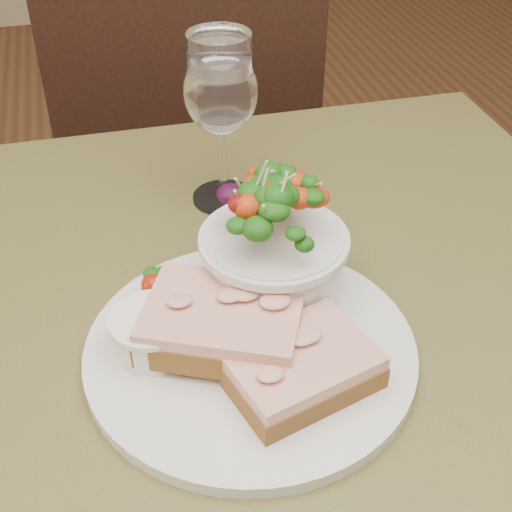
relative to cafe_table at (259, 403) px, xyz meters
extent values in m
cube|color=#4C4520|center=(0.00, 0.00, 0.08)|extent=(0.80, 0.80, 0.04)
cylinder|color=black|center=(0.34, 0.34, -0.29)|extent=(0.05, 0.05, 0.71)
cube|color=black|center=(0.06, 0.76, -0.20)|extent=(0.49, 0.49, 0.04)
cube|color=black|center=(0.03, 0.57, 0.03)|extent=(0.42, 0.12, 0.45)
cube|color=black|center=(0.06, 0.76, -0.42)|extent=(0.42, 0.42, 0.45)
cylinder|color=silver|center=(-0.02, -0.03, 0.11)|extent=(0.28, 0.28, 0.01)
cube|color=#523116|center=(0.01, -0.08, 0.12)|extent=(0.13, 0.11, 0.02)
cube|color=#FFEEC1|center=(0.01, -0.08, 0.14)|extent=(0.13, 0.11, 0.01)
cube|color=#523116|center=(-0.04, -0.02, 0.13)|extent=(0.16, 0.14, 0.02)
cube|color=#FFEEC1|center=(-0.04, -0.02, 0.15)|extent=(0.15, 0.14, 0.01)
cylinder|color=white|center=(-0.09, -0.02, 0.13)|extent=(0.06, 0.06, 0.04)
cylinder|color=brown|center=(-0.09, -0.02, 0.15)|extent=(0.06, 0.06, 0.01)
cylinder|color=silver|center=(0.02, 0.03, 0.14)|extent=(0.12, 0.12, 0.06)
ellipsoid|color=#13380A|center=(0.02, 0.03, 0.20)|extent=(0.11, 0.11, 0.06)
ellipsoid|color=#13380A|center=(-0.07, 0.06, 0.12)|extent=(0.04, 0.04, 0.01)
sphere|color=#961F08|center=(-0.09, 0.05, 0.12)|extent=(0.02, 0.02, 0.02)
cylinder|color=white|center=(0.01, 0.21, 0.10)|extent=(0.07, 0.07, 0.00)
cylinder|color=white|center=(0.01, 0.21, 0.15)|extent=(0.01, 0.01, 0.09)
ellipsoid|color=white|center=(0.01, 0.21, 0.23)|extent=(0.08, 0.08, 0.09)
camera|label=1|loc=(-0.11, -0.45, 0.54)|focal=50.00mm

